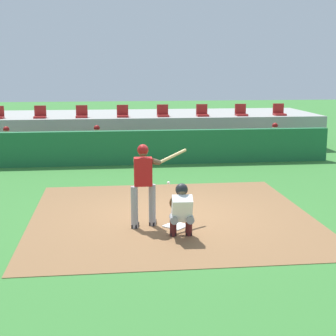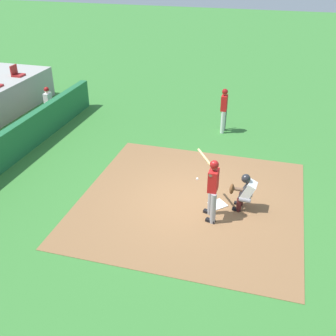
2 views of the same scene
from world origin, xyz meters
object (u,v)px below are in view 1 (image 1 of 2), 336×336
(batter_at_plate, at_px, (144,180))
(dugout_player_2, at_px, (276,140))
(dugout_player_0, at_px, (6,144))
(catcher_crouched, at_px, (181,209))
(dugout_player_1, at_px, (97,143))
(stadium_seat_6, at_px, (241,112))
(stadium_seat_3, at_px, (123,114))
(stadium_seat_5, at_px, (202,113))
(stadium_seat_1, at_px, (40,115))
(stadium_seat_2, at_px, (82,114))
(stadium_seat_4, at_px, (163,113))
(home_plate, at_px, (176,226))
(stadium_seat_7, at_px, (279,112))

(batter_at_plate, relative_size, dugout_player_2, 1.39)
(dugout_player_0, bearing_deg, catcher_crouched, -60.41)
(dugout_player_1, xyz_separation_m, stadium_seat_6, (5.88, 2.03, 0.86))
(stadium_seat_3, height_order, stadium_seat_5, same)
(dugout_player_1, height_order, stadium_seat_1, stadium_seat_1)
(dugout_player_1, xyz_separation_m, stadium_seat_5, (4.25, 2.03, 0.86))
(stadium_seat_3, bearing_deg, stadium_seat_2, 180.00)
(catcher_crouched, relative_size, stadium_seat_2, 3.55)
(stadium_seat_6, bearing_deg, stadium_seat_3, 180.00)
(catcher_crouched, distance_m, stadium_seat_5, 11.20)
(batter_at_plate, xyz_separation_m, dugout_player_0, (-4.35, 8.06, -0.36))
(dugout_player_0, height_order, dugout_player_1, same)
(catcher_crouched, bearing_deg, stadium_seat_4, 85.75)
(stadium_seat_3, bearing_deg, stadium_seat_4, 0.00)
(dugout_player_2, distance_m, stadium_seat_3, 6.12)
(home_plate, bearing_deg, catcher_crouched, -89.74)
(stadium_seat_2, bearing_deg, stadium_seat_6, 0.00)
(catcher_crouched, xyz_separation_m, dugout_player_2, (4.89, 8.86, 0.07))
(catcher_crouched, distance_m, stadium_seat_6, 11.66)
(batter_at_plate, distance_m, dugout_player_2, 9.81)
(dugout_player_1, bearing_deg, dugout_player_2, 0.00)
(catcher_crouched, xyz_separation_m, dugout_player_1, (-1.82, 8.86, 0.07))
(stadium_seat_1, relative_size, stadium_seat_5, 1.00)
(stadium_seat_1, height_order, stadium_seat_2, same)
(catcher_crouched, bearing_deg, dugout_player_2, 61.08)
(stadium_seat_4, bearing_deg, stadium_seat_5, 0.00)
(stadium_seat_2, bearing_deg, stadium_seat_4, 0.00)
(batter_at_plate, distance_m, dugout_player_1, 8.15)
(stadium_seat_7, bearing_deg, stadium_seat_1, 180.00)
(catcher_crouched, bearing_deg, stadium_seat_6, 69.56)
(home_plate, height_order, stadium_seat_2, stadium_seat_2)
(home_plate, bearing_deg, stadium_seat_5, 76.53)
(stadium_seat_3, height_order, stadium_seat_6, same)
(stadium_seat_3, relative_size, stadium_seat_5, 1.00)
(stadium_seat_2, xyz_separation_m, stadium_seat_3, (1.62, 0.00, 0.00))
(dugout_player_0, distance_m, stadium_seat_2, 3.40)
(dugout_player_2, xyz_separation_m, stadium_seat_1, (-8.96, 2.03, 0.86))
(stadium_seat_6, xyz_separation_m, stadium_seat_7, (1.62, 0.00, 0.00))
(home_plate, bearing_deg, dugout_player_1, 102.57)
(dugout_player_1, relative_size, dugout_player_2, 1.00)
(dugout_player_1, relative_size, stadium_seat_2, 2.71)
(stadium_seat_1, bearing_deg, dugout_player_0, -115.37)
(dugout_player_2, bearing_deg, stadium_seat_7, 68.76)
(stadium_seat_1, xyz_separation_m, stadium_seat_7, (9.75, 0.00, 0.00))
(home_plate, relative_size, stadium_seat_3, 0.92)
(stadium_seat_2, relative_size, stadium_seat_6, 1.00)
(stadium_seat_1, height_order, stadium_seat_7, same)
(dugout_player_2, height_order, stadium_seat_5, stadium_seat_5)
(stadium_seat_7, bearing_deg, dugout_player_2, -111.24)
(batter_at_plate, distance_m, stadium_seat_6, 11.16)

